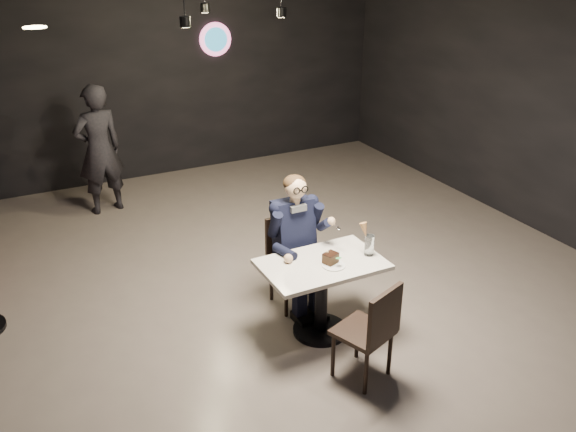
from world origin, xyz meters
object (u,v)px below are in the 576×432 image
main_table (321,298)px  passerby (99,150)px  sundae_glass (369,245)px  chair_near (363,330)px  chair_far (294,264)px  seated_man (294,241)px

main_table → passerby: 4.00m
sundae_glass → chair_near: bearing=-126.0°
main_table → chair_near: chair_near is taller
chair_far → sundae_glass: sundae_glass is taller
passerby → chair_near: bearing=93.8°
chair_near → seated_man: bearing=69.5°
chair_far → sundae_glass: 0.86m
main_table → sundae_glass: sundae_glass is taller
chair_far → chair_near: (-0.00, -1.24, 0.00)m
main_table → seated_man: 0.65m
chair_near → passerby: (-1.21, 4.48, 0.41)m
main_table → sundae_glass: (0.46, -0.07, 0.47)m
main_table → passerby: (-1.21, 3.78, 0.49)m
chair_far → seated_man: seated_man is taller
chair_near → passerby: passerby is taller
seated_man → sundae_glass: 0.78m
sundae_glass → passerby: (-1.67, 3.85, 0.02)m
sundae_glass → main_table: bearing=171.7°
main_table → sundae_glass: size_ratio=5.59×
main_table → passerby: size_ratio=0.63×
seated_man → passerby: bearing=110.6°
main_table → seated_man: size_ratio=0.76×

